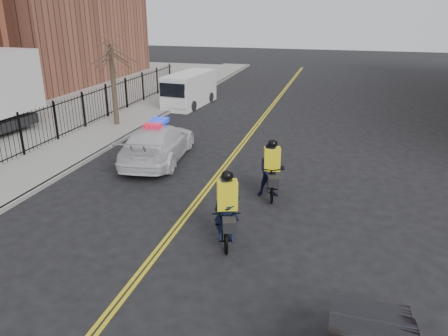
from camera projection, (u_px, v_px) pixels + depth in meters
ground at (181, 222)px, 13.83m from camera, size 120.00×120.00×0.00m
center_line_left at (238, 147)px, 21.07m from camera, size 0.10×60.00×0.01m
center_line_right at (241, 148)px, 21.03m from camera, size 0.10×60.00×0.01m
sidewalk at (100, 135)px, 22.88m from camera, size 3.00×60.00×0.15m
curb at (126, 137)px, 22.51m from camera, size 0.20×60.00×0.15m
iron_fence at (73, 116)px, 22.93m from camera, size 0.12×28.00×2.00m
street_tree at (112, 63)px, 23.50m from camera, size 3.20×3.20×4.80m
police_cruiser at (158, 143)px, 19.07m from camera, size 2.90×5.81×1.78m
cargo_van at (189, 90)px, 29.52m from camera, size 2.36×5.36×2.18m
cyclist_near at (227, 217)px, 12.49m from camera, size 1.47×2.37×2.19m
cyclist_far at (271, 174)px, 15.42m from camera, size 1.10×2.19×2.14m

